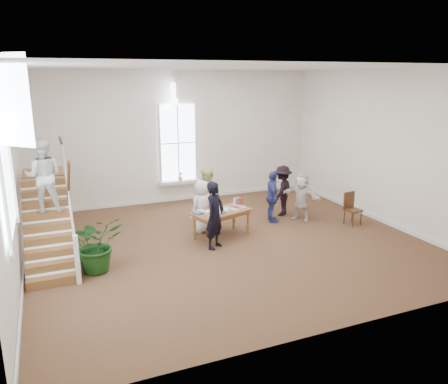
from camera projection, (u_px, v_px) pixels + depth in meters
name	position (u px, v px, depth m)	size (l,w,h in m)	color
ground	(228.00, 243.00, 11.60)	(10.00, 10.00, 0.00)	#4D351E
room_shell	(180.00, 190.00, 15.42)	(10.49, 10.00, 10.00)	silver
staircase	(46.00, 194.00, 10.25)	(1.10, 4.10, 2.92)	brown
library_table	(221.00, 214.00, 11.86)	(1.77, 1.25, 0.81)	brown
police_officer	(215.00, 215.00, 11.06)	(0.64, 0.42, 1.74)	black
elderly_woman	(202.00, 206.00, 12.25)	(0.73, 0.48, 1.50)	silver
person_yellow	(206.00, 197.00, 12.77)	(0.85, 0.66, 1.74)	#E1DF8C
woman_cluster_a	(272.00, 197.00, 13.10)	(0.91, 0.38, 1.55)	navy
woman_cluster_b	(282.00, 191.00, 13.71)	(1.03, 0.59, 1.60)	black
woman_cluster_c	(301.00, 197.00, 13.26)	(1.38, 0.44, 1.49)	silver
floor_plant	(96.00, 244.00, 9.79)	(1.18, 1.02, 1.31)	#143D13
side_chair	(351.00, 206.00, 12.95)	(0.48, 0.48, 0.97)	#34200E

